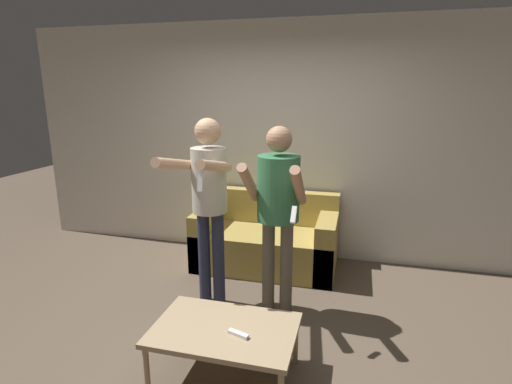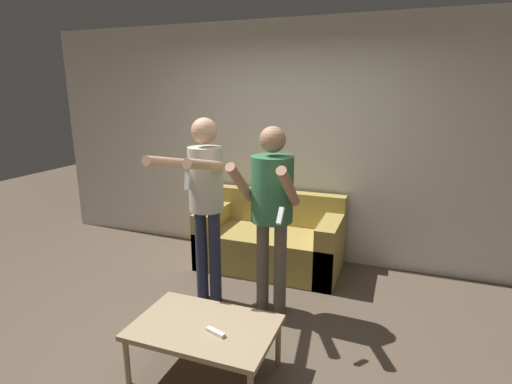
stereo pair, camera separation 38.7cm
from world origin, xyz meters
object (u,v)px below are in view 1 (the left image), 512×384
object	(u,v)px
person_standing_left	(208,192)
couch	(267,241)
person_standing_right	(278,200)
remote_on_table	(238,334)
coffee_table	(225,332)

from	to	relation	value
person_standing_left	couch	bearing A→B (deg)	71.97
couch	person_standing_left	size ratio (longest dim) A/B	0.90
person_standing_right	remote_on_table	size ratio (longest dim) A/B	10.83
couch	coffee_table	xyz separation A→B (m)	(0.14, -1.86, 0.07)
coffee_table	remote_on_table	world-z (taller)	remote_on_table
person_standing_right	remote_on_table	xyz separation A→B (m)	(-0.05, -0.99, -0.65)
person_standing_left	person_standing_right	size ratio (longest dim) A/B	1.03
person_standing_left	person_standing_right	bearing A→B (deg)	1.22
person_standing_right	coffee_table	distance (m)	1.17
person_standing_left	coffee_table	bearing A→B (deg)	-63.86
person_standing_right	coffee_table	bearing A→B (deg)	-100.44
couch	coffee_table	world-z (taller)	couch
person_standing_left	remote_on_table	bearing A→B (deg)	-59.97
coffee_table	remote_on_table	distance (m)	0.14
couch	person_standing_left	world-z (taller)	person_standing_left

